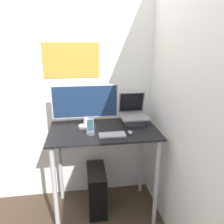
% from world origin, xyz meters
% --- Properties ---
extents(wall_back, '(6.00, 0.06, 2.60)m').
position_xyz_m(wall_back, '(-0.00, 0.73, 1.30)').
color(wall_back, white).
rests_on(wall_back, ground_plane).
extents(wall_side_right, '(0.05, 6.00, 2.60)m').
position_xyz_m(wall_side_right, '(0.62, 0.00, 1.30)').
color(wall_side_right, white).
rests_on(wall_side_right, ground_plane).
extents(desk, '(1.08, 0.65, 0.98)m').
position_xyz_m(desk, '(0.00, 0.32, 0.80)').
color(desk, black).
rests_on(desk, ground_plane).
extents(laptop, '(0.29, 0.31, 0.32)m').
position_xyz_m(laptop, '(0.34, 0.47, 1.06)').
color(laptop, '#4C4C51').
rests_on(laptop, desk).
extents(monitor, '(0.66, 0.16, 0.44)m').
position_xyz_m(monitor, '(-0.17, 0.41, 1.22)').
color(monitor, silver).
rests_on(monitor, desk).
extents(keyboard, '(0.25, 0.12, 0.02)m').
position_xyz_m(keyboard, '(0.06, 0.16, 0.99)').
color(keyboard, silver).
rests_on(keyboard, desk).
extents(mouse, '(0.04, 0.07, 0.03)m').
position_xyz_m(mouse, '(0.24, 0.17, 1.00)').
color(mouse, '#99999E').
rests_on(mouse, desk).
extents(cell_phone, '(0.09, 0.09, 0.16)m').
position_xyz_m(cell_phone, '(-0.14, 0.22, 1.02)').
color(cell_phone, '#4C4C51').
rests_on(cell_phone, desk).
extents(computer_tower, '(0.20, 0.43, 0.50)m').
position_xyz_m(computer_tower, '(-0.08, 0.36, 0.25)').
color(computer_tower, black).
rests_on(computer_tower, ground_plane).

